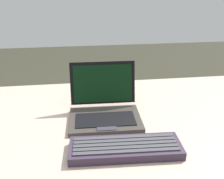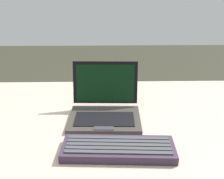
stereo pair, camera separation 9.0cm
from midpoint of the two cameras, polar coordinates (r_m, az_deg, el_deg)
The scene contains 3 objects.
desk at distance 0.99m, azimuth -6.29°, elevation -12.53°, with size 1.49×0.79×0.72m.
laptop_front at distance 0.95m, azimuth -4.45°, elevation -4.32°, with size 0.27×0.23×0.19m.
external_keyboard at distance 0.78m, azimuth -0.32°, elevation -13.15°, with size 0.34×0.13×0.03m.
Camera 1 is at (-0.04, -0.79, 1.21)m, focal length 40.56 mm.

